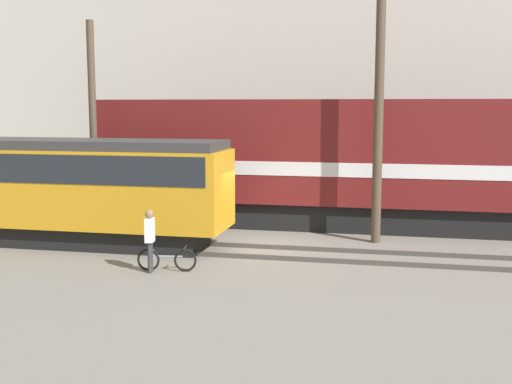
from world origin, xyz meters
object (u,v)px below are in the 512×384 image
(freight_locomotive, at_px, (368,162))
(utility_pole_left, at_px, (93,127))
(person, at_px, (150,234))
(utility_pole_center, at_px, (379,102))
(bicycle, at_px, (167,260))
(streetcar, at_px, (41,184))

(freight_locomotive, height_order, utility_pole_left, utility_pole_left)
(person, xyz_separation_m, utility_pole_center, (5.95, 5.33, 3.63))
(bicycle, xyz_separation_m, utility_pole_left, (-4.65, 5.12, 3.48))
(streetcar, relative_size, utility_pole_left, 1.66)
(utility_pole_left, relative_size, utility_pole_center, 0.81)
(streetcar, bearing_deg, utility_pole_center, 12.88)
(person, distance_m, utility_pole_center, 8.77)
(freight_locomotive, distance_m, bicycle, 9.44)
(bicycle, xyz_separation_m, utility_pole_center, (5.55, 5.12, 4.38))
(bicycle, relative_size, utility_pole_center, 0.18)
(utility_pole_center, bearing_deg, person, -138.12)
(utility_pole_left, bearing_deg, streetcar, -105.39)
(person, distance_m, utility_pole_left, 7.34)
(person, relative_size, utility_pole_center, 0.19)
(freight_locomotive, bearing_deg, person, -125.29)
(bicycle, distance_m, person, 0.88)
(bicycle, height_order, person, person)
(streetcar, bearing_deg, person, -29.97)
(streetcar, relative_size, person, 7.19)
(bicycle, bearing_deg, freight_locomotive, 55.98)
(freight_locomotive, relative_size, person, 11.54)
(utility_pole_left, bearing_deg, utility_pole_center, 0.00)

